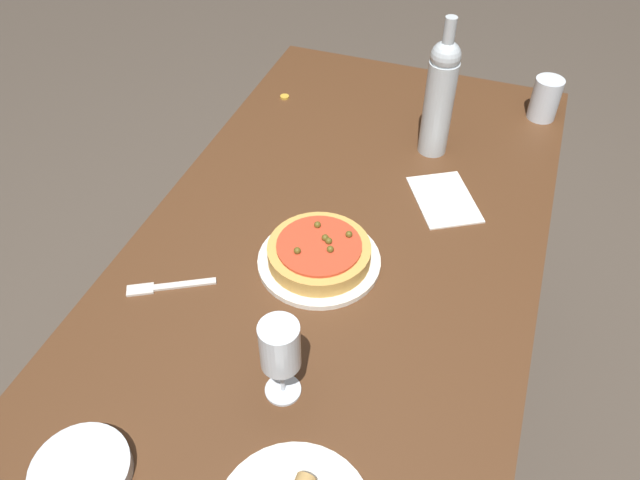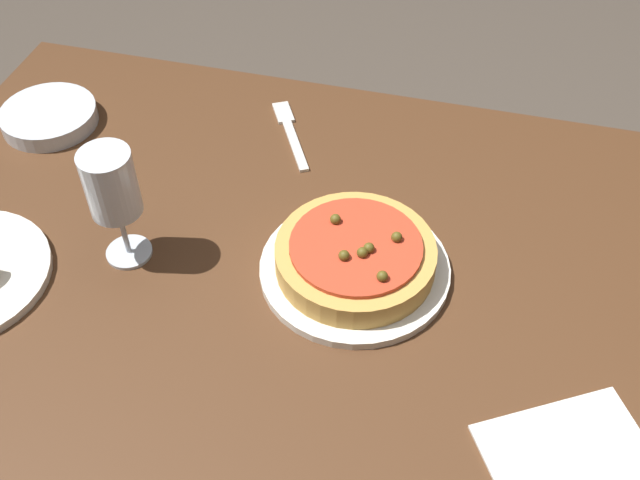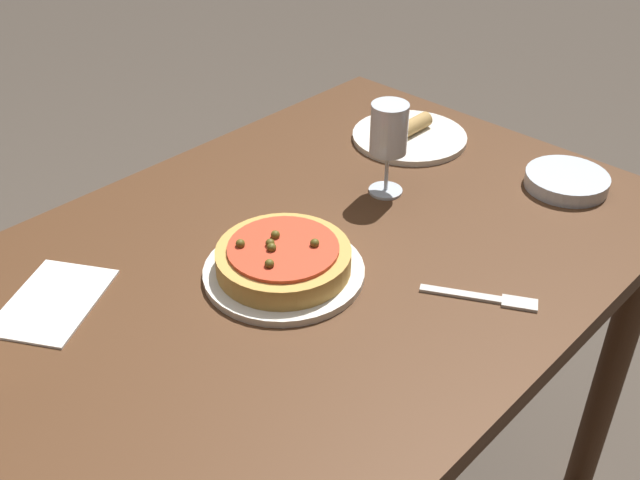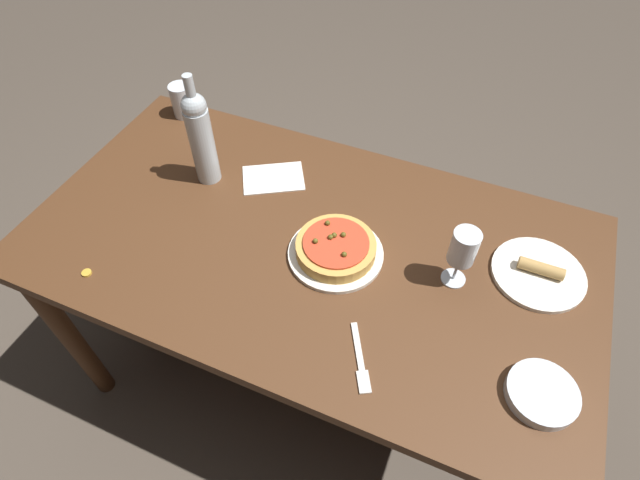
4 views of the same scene
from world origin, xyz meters
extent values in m
plane|color=#4C4238|center=(0.00, 0.00, 0.00)|extent=(14.00, 14.00, 0.00)
cube|color=#4C2D19|center=(0.00, 0.00, 0.76)|extent=(1.50, 0.82, 0.03)
cylinder|color=#4C2D19|center=(0.69, 0.35, 0.37)|extent=(0.06, 0.06, 0.74)
cylinder|color=#4C2D19|center=(0.69, -0.35, 0.37)|extent=(0.06, 0.06, 0.74)
cylinder|color=#4C2D19|center=(-0.69, -0.35, 0.37)|extent=(0.06, 0.06, 0.74)
cylinder|color=white|center=(-0.08, 0.02, 0.78)|extent=(0.25, 0.25, 0.01)
cylinder|color=gold|center=(-0.08, 0.02, 0.80)|extent=(0.20, 0.20, 0.03)
cylinder|color=red|center=(-0.08, 0.02, 0.82)|extent=(0.17, 0.17, 0.01)
sphere|color=brown|center=(-0.07, 0.00, 0.83)|extent=(0.01, 0.01, 0.01)
sphere|color=brown|center=(-0.12, 0.05, 0.83)|extent=(0.01, 0.01, 0.01)
sphere|color=brown|center=(-0.04, -0.03, 0.83)|extent=(0.01, 0.01, 0.01)
sphere|color=brown|center=(-0.07, 0.01, 0.83)|extent=(0.01, 0.01, 0.01)
sphere|color=brown|center=(-0.09, -0.01, 0.83)|extent=(0.01, 0.01, 0.01)
sphere|color=brown|center=(-0.04, 0.04, 0.83)|extent=(0.01, 0.01, 0.01)
cylinder|color=silver|center=(-0.38, -0.03, 0.78)|extent=(0.06, 0.06, 0.00)
cylinder|color=silver|center=(-0.38, -0.03, 0.82)|extent=(0.01, 0.01, 0.08)
cylinder|color=silver|center=(-0.38, -0.03, 0.90)|extent=(0.06, 0.06, 0.09)
cylinder|color=#B2BCC1|center=(0.37, -0.11, 0.89)|extent=(0.07, 0.07, 0.23)
sphere|color=#B2BCC1|center=(0.37, -0.11, 1.02)|extent=(0.07, 0.07, 0.07)
cylinder|color=#B2BCC1|center=(0.37, -0.11, 1.07)|extent=(0.03, 0.03, 0.07)
cylinder|color=silver|center=(0.60, -0.35, 0.83)|extent=(0.07, 0.07, 0.11)
cylinder|color=silver|center=(-0.61, 0.20, 0.79)|extent=(0.15, 0.15, 0.03)
cube|color=beige|center=(-0.23, 0.24, 0.78)|extent=(0.07, 0.11, 0.00)
cube|color=beige|center=(-0.27, 0.31, 0.78)|extent=(0.05, 0.06, 0.00)
cylinder|color=white|center=(-0.57, -0.12, 0.78)|extent=(0.23, 0.23, 0.01)
cylinder|color=#B2894C|center=(-0.57, -0.12, 0.80)|extent=(0.11, 0.03, 0.03)
cube|color=silver|center=(0.19, -0.18, 0.78)|extent=(0.21, 0.20, 0.00)
cylinder|color=gold|center=(0.47, 0.31, 0.78)|extent=(0.02, 0.02, 0.01)
camera|label=1|loc=(-0.89, -0.28, 1.68)|focal=35.00mm
camera|label=2|loc=(0.03, -0.61, 1.51)|focal=42.00mm
camera|label=3|loc=(0.54, 0.68, 1.47)|focal=42.00mm
camera|label=4|loc=(-0.36, 0.77, 1.78)|focal=28.00mm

